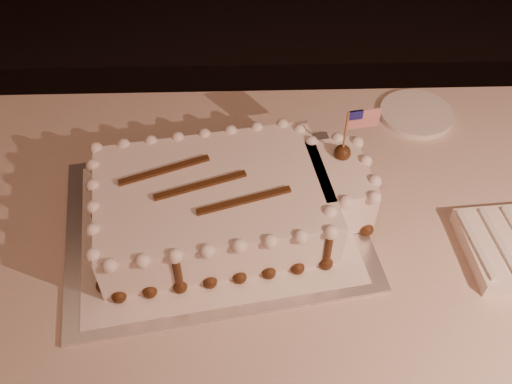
{
  "coord_description": "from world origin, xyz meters",
  "views": [
    {
      "loc": [
        -0.28,
        -0.13,
        1.62
      ],
      "look_at": [
        -0.26,
        0.58,
        0.84
      ],
      "focal_mm": 40.0,
      "sensor_mm": 36.0,
      "label": 1
    }
  ],
  "objects_px": {
    "banquet_table": "(359,311)",
    "side_plate": "(416,114)",
    "cake_board": "(215,223)",
    "sheet_cake": "(229,201)"
  },
  "relations": [
    {
      "from": "banquet_table",
      "to": "side_plate",
      "type": "relative_size",
      "value": 14.18
    },
    {
      "from": "sheet_cake",
      "to": "side_plate",
      "type": "bearing_deg",
      "value": 35.48
    },
    {
      "from": "cake_board",
      "to": "sheet_cake",
      "type": "bearing_deg",
      "value": 0.17
    },
    {
      "from": "side_plate",
      "to": "banquet_table",
      "type": "bearing_deg",
      "value": -113.34
    },
    {
      "from": "banquet_table",
      "to": "cake_board",
      "type": "bearing_deg",
      "value": -176.65
    },
    {
      "from": "cake_board",
      "to": "side_plate",
      "type": "bearing_deg",
      "value": 24.92
    },
    {
      "from": "banquet_table",
      "to": "sheet_cake",
      "type": "relative_size",
      "value": 4.35
    },
    {
      "from": "side_plate",
      "to": "cake_board",
      "type": "bearing_deg",
      "value": -145.88
    },
    {
      "from": "cake_board",
      "to": "side_plate",
      "type": "relative_size",
      "value": 3.36
    },
    {
      "from": "banquet_table",
      "to": "side_plate",
      "type": "distance_m",
      "value": 0.5
    }
  ]
}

